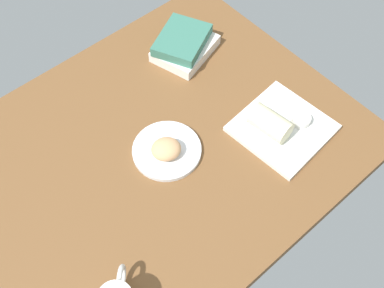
{
  "coord_description": "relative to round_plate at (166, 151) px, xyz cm",
  "views": [
    {
      "loc": [
        -40.52,
        -60.65,
        116.64
      ],
      "look_at": [
        5.77,
        -7.32,
        7.0
      ],
      "focal_mm": 44.05,
      "sensor_mm": 36.0,
      "label": 1
    }
  ],
  "objects": [
    {
      "name": "dining_table",
      "position": [
        0.3,
        3.18,
        -2.7
      ],
      "size": [
        110.0,
        90.0,
        4.0
      ],
      "primitive_type": "cube",
      "color": "brown",
      "rests_on": "ground"
    },
    {
      "name": "round_plate",
      "position": [
        0.0,
        0.0,
        0.0
      ],
      "size": [
        19.45,
        19.45,
        1.4
      ],
      "primitive_type": "cylinder",
      "color": "white",
      "rests_on": "dining_table"
    },
    {
      "name": "scone_pastry",
      "position": [
        -0.62,
        -1.03,
        2.93
      ],
      "size": [
        10.8,
        10.51,
        4.46
      ],
      "primitive_type": "ellipsoid",
      "rotation": [
        0.0,
        0.0,
        2.65
      ],
      "color": "tan",
      "rests_on": "round_plate"
    },
    {
      "name": "square_plate",
      "position": [
        30.36,
        -16.02,
        0.1
      ],
      "size": [
        26.25,
        26.25,
        1.6
      ],
      "primitive_type": "cube",
      "rotation": [
        0.0,
        0.0,
        0.09
      ],
      "color": "white",
      "rests_on": "dining_table"
    },
    {
      "name": "sauce_cup",
      "position": [
        35.36,
        -18.23,
        2.14
      ],
      "size": [
        5.56,
        5.56,
        2.3
      ],
      "color": "silver",
      "rests_on": "square_plate"
    },
    {
      "name": "breakfast_wrap",
      "position": [
        26.37,
        -14.26,
        4.29
      ],
      "size": [
        8.27,
        12.49,
        6.77
      ],
      "primitive_type": "cylinder",
      "rotation": [
        1.57,
        0.0,
        3.27
      ],
      "color": "beige",
      "rests_on": "square_plate"
    },
    {
      "name": "book_stack",
      "position": [
        28.75,
        25.99,
        2.6
      ],
      "size": [
        22.85,
        20.96,
        6.9
      ],
      "color": "silver",
      "rests_on": "dining_table"
    }
  ]
}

